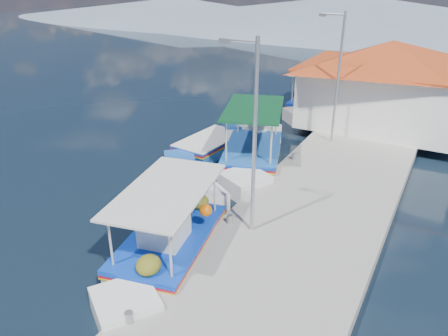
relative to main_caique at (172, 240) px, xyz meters
The scene contains 11 objects.
ground 2.75m from the main_caique, behind, with size 160.00×160.00×0.00m, color black.
quay 6.57m from the main_caique, 60.76° to the left, with size 5.00×44.00×0.50m, color gray.
bollards 5.11m from the main_caique, 77.45° to the left, with size 0.20×17.20×0.30m.
main_caique is the anchor object (origin of this frame).
caique_green_canopy 7.57m from the main_caique, 95.65° to the left, with size 4.03×7.51×2.97m.
caique_blue_hull 8.34m from the main_caique, 112.33° to the left, with size 2.29×6.38×1.14m.
caique_far 17.17m from the main_caique, 93.24° to the left, with size 2.51×8.07×2.83m.
harbor_building 15.31m from the main_caique, 76.61° to the left, with size 10.49×10.49×4.40m.
lamp_post_near 4.19m from the main_caique, 43.63° to the left, with size 1.21×0.14×6.00m.
lamp_post_far 11.39m from the main_caique, 80.39° to the left, with size 1.21×0.14×6.00m.
mountain_ridge 55.89m from the main_caique, 86.05° to the left, with size 171.40×96.00×5.50m.
Camera 1 is at (9.44, -8.61, 8.01)m, focal length 34.28 mm.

